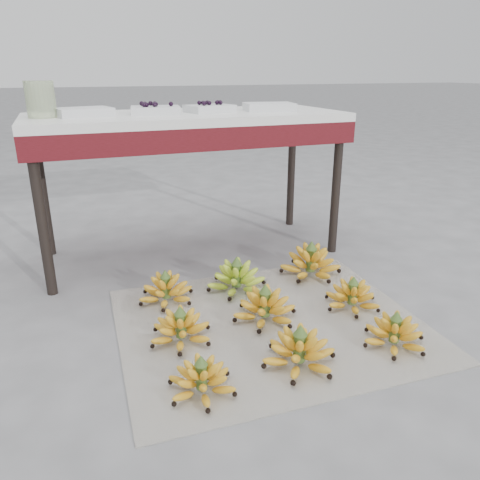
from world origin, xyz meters
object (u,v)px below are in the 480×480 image
object	(u,v)px
bunch_mid_center	(265,307)
bunch_mid_right	(352,297)
tray_left	(155,110)
bunch_front_right	(395,334)
tray_far_right	(269,107)
vendor_table	(188,130)
bunch_back_left	(166,290)
newspaper_mat	(270,323)
glass_jar	(41,99)
tray_right	(210,108)
tray_far_left	(84,112)
bunch_back_right	(311,263)
bunch_front_left	(202,380)
bunch_mid_left	(181,329)
bunch_front_center	(299,352)

from	to	relation	value
bunch_mid_center	bunch_mid_right	bearing A→B (deg)	3.60
bunch_mid_right	tray_left	size ratio (longest dim) A/B	1.19
bunch_front_right	tray_far_right	size ratio (longest dim) A/B	1.10
vendor_table	bunch_back_left	bearing A→B (deg)	-116.69
newspaper_mat	glass_jar	size ratio (longest dim) A/B	7.38
tray_right	tray_far_left	bearing A→B (deg)	179.76
bunch_back_right	tray_left	distance (m)	1.13
tray_far_left	bunch_mid_center	bearing A→B (deg)	-55.64
vendor_table	tray_far_left	bearing A→B (deg)	-179.22
bunch_front_left	glass_jar	distance (m)	1.55
tray_left	glass_jar	xyz separation A→B (m)	(-0.54, 0.01, 0.06)
tray_far_right	bunch_mid_right	bearing A→B (deg)	-88.42
bunch_front_right	glass_jar	xyz separation A→B (m)	(-1.18, 1.24, 0.83)
newspaper_mat	bunch_back_left	distance (m)	0.51
bunch_mid_left	bunch_back_right	size ratio (longest dim) A/B	0.77
bunch_front_left	bunch_mid_right	bearing A→B (deg)	6.53
glass_jar	bunch_front_left	bearing A→B (deg)	-72.26
bunch_front_left	tray_left	xyz separation A→B (m)	(0.14, 1.23, 0.77)
bunch_back_left	tray_far_right	world-z (taller)	tray_far_right
bunch_front_right	bunch_back_left	world-z (taller)	bunch_back_left
bunch_mid_left	bunch_back_right	xyz separation A→B (m)	(0.79, 0.38, 0.01)
bunch_front_left	tray_right	world-z (taller)	tray_right
bunch_front_left	vendor_table	distance (m)	1.45
bunch_front_left	bunch_mid_center	xyz separation A→B (m)	(0.39, 0.37, 0.01)
bunch_back_right	tray_far_right	bearing A→B (deg)	80.97
bunch_front_left	glass_jar	world-z (taller)	glass_jar
bunch_mid_right	bunch_back_right	bearing A→B (deg)	112.00
bunch_mid_right	bunch_front_right	bearing A→B (deg)	-72.64
bunch_front_left	glass_jar	size ratio (longest dim) A/B	1.70
bunch_front_right	glass_jar	size ratio (longest dim) A/B	1.92
bunch_front_left	bunch_back_left	world-z (taller)	bunch_back_left
bunch_mid_left	tray_left	xyz separation A→B (m)	(0.13, 0.90, 0.76)
bunch_mid_left	bunch_back_right	bearing A→B (deg)	18.80
tray_far_right	glass_jar	xyz separation A→B (m)	(-1.18, 0.03, 0.06)
bunch_back_left	tray_right	xyz separation A→B (m)	(0.40, 0.55, 0.76)
newspaper_mat	bunch_front_center	distance (m)	0.32
bunch_mid_left	bunch_back_left	distance (m)	0.36
bunch_mid_center	tray_left	xyz separation A→B (m)	(-0.25, 0.87, 0.76)
tray_far_right	bunch_mid_center	bearing A→B (deg)	-114.59
bunch_mid_left	bunch_back_right	world-z (taller)	bunch_back_right
newspaper_mat	glass_jar	distance (m)	1.50
bunch_front_right	bunch_mid_center	bearing A→B (deg)	111.87
bunch_front_left	vendor_table	bearing A→B (deg)	60.06
bunch_front_right	tray_left	bearing A→B (deg)	92.41
vendor_table	tray_left	xyz separation A→B (m)	(-0.18, -0.02, 0.11)
tray_left	bunch_front_center	bearing A→B (deg)	-79.29
bunch_front_right	bunch_mid_center	world-z (taller)	bunch_mid_center
vendor_table	bunch_mid_right	bearing A→B (deg)	-62.29
bunch_mid_right	tray_far_right	world-z (taller)	tray_far_right
bunch_mid_left	tray_far_left	size ratio (longest dim) A/B	0.95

